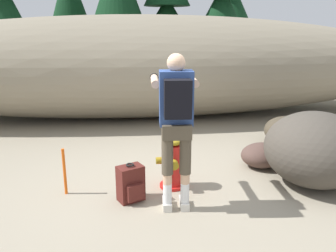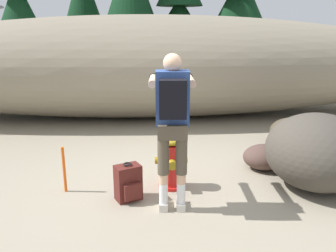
{
  "view_description": "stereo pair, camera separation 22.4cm",
  "coord_description": "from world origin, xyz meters",
  "px_view_note": "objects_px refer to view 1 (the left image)",
  "views": [
    {
      "loc": [
        -0.45,
        -4.18,
        2.03
      ],
      "look_at": [
        0.11,
        0.31,
        0.75
      ],
      "focal_mm": 37.3,
      "sensor_mm": 36.0,
      "label": 1
    },
    {
      "loc": [
        -0.23,
        -4.2,
        2.03
      ],
      "look_at": [
        0.11,
        0.31,
        0.75
      ],
      "focal_mm": 37.3,
      "sensor_mm": 36.0,
      "label": 2
    }
  ],
  "objects_px": {
    "spare_backpack": "(131,184)",
    "boulder_mid": "(286,131)",
    "boulder_large": "(315,149)",
    "fire_hydrant": "(172,163)",
    "survey_stake": "(65,172)",
    "utility_worker": "(176,113)",
    "boulder_small": "(262,155)"
  },
  "relations": [
    {
      "from": "boulder_mid",
      "to": "boulder_small",
      "type": "height_order",
      "value": "boulder_mid"
    },
    {
      "from": "spare_backpack",
      "to": "boulder_large",
      "type": "bearing_deg",
      "value": 69.27
    },
    {
      "from": "boulder_large",
      "to": "boulder_mid",
      "type": "height_order",
      "value": "boulder_large"
    },
    {
      "from": "spare_backpack",
      "to": "boulder_large",
      "type": "distance_m",
      "value": 2.45
    },
    {
      "from": "utility_worker",
      "to": "spare_backpack",
      "type": "relative_size",
      "value": 3.76
    },
    {
      "from": "boulder_small",
      "to": "survey_stake",
      "type": "bearing_deg",
      "value": -168.72
    },
    {
      "from": "utility_worker",
      "to": "spare_backpack",
      "type": "xyz_separation_m",
      "value": [
        -0.51,
        0.21,
        -0.91
      ]
    },
    {
      "from": "boulder_small",
      "to": "utility_worker",
      "type": "bearing_deg",
      "value": -144.54
    },
    {
      "from": "boulder_large",
      "to": "fire_hydrant",
      "type": "bearing_deg",
      "value": 176.08
    },
    {
      "from": "boulder_mid",
      "to": "boulder_large",
      "type": "bearing_deg",
      "value": -103.17
    },
    {
      "from": "fire_hydrant",
      "to": "survey_stake",
      "type": "height_order",
      "value": "fire_hydrant"
    },
    {
      "from": "boulder_large",
      "to": "boulder_small",
      "type": "xyz_separation_m",
      "value": [
        -0.44,
        0.65,
        -0.31
      ]
    },
    {
      "from": "boulder_small",
      "to": "survey_stake",
      "type": "distance_m",
      "value": 2.85
    },
    {
      "from": "survey_stake",
      "to": "spare_backpack",
      "type": "bearing_deg",
      "value": -18.76
    },
    {
      "from": "fire_hydrant",
      "to": "boulder_large",
      "type": "distance_m",
      "value": 1.89
    },
    {
      "from": "utility_worker",
      "to": "spare_backpack",
      "type": "bearing_deg",
      "value": 70.92
    },
    {
      "from": "spare_backpack",
      "to": "boulder_mid",
      "type": "distance_m",
      "value": 3.33
    },
    {
      "from": "boulder_large",
      "to": "utility_worker",
      "type": "bearing_deg",
      "value": -168.4
    },
    {
      "from": "fire_hydrant",
      "to": "spare_backpack",
      "type": "xyz_separation_m",
      "value": [
        -0.55,
        -0.31,
        -0.12
      ]
    },
    {
      "from": "utility_worker",
      "to": "boulder_large",
      "type": "relative_size",
      "value": 1.31
    },
    {
      "from": "boulder_large",
      "to": "boulder_small",
      "type": "height_order",
      "value": "boulder_large"
    },
    {
      "from": "spare_backpack",
      "to": "survey_stake",
      "type": "bearing_deg",
      "value": -133.73
    },
    {
      "from": "boulder_large",
      "to": "boulder_mid",
      "type": "distance_m",
      "value": 1.68
    },
    {
      "from": "utility_worker",
      "to": "spare_backpack",
      "type": "distance_m",
      "value": 1.07
    },
    {
      "from": "fire_hydrant",
      "to": "utility_worker",
      "type": "xyz_separation_m",
      "value": [
        -0.03,
        -0.52,
        0.79
      ]
    },
    {
      "from": "boulder_mid",
      "to": "fire_hydrant",
      "type": "bearing_deg",
      "value": -146.66
    },
    {
      "from": "boulder_large",
      "to": "survey_stake",
      "type": "height_order",
      "value": "boulder_large"
    },
    {
      "from": "utility_worker",
      "to": "boulder_small",
      "type": "xyz_separation_m",
      "value": [
        1.47,
        1.05,
        -0.95
      ]
    },
    {
      "from": "fire_hydrant",
      "to": "survey_stake",
      "type": "xyz_separation_m",
      "value": [
        -1.36,
        -0.03,
        -0.03
      ]
    },
    {
      "from": "utility_worker",
      "to": "boulder_large",
      "type": "height_order",
      "value": "utility_worker"
    },
    {
      "from": "fire_hydrant",
      "to": "boulder_large",
      "type": "xyz_separation_m",
      "value": [
        1.88,
        -0.13,
        0.16
      ]
    },
    {
      "from": "fire_hydrant",
      "to": "boulder_mid",
      "type": "height_order",
      "value": "fire_hydrant"
    }
  ]
}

